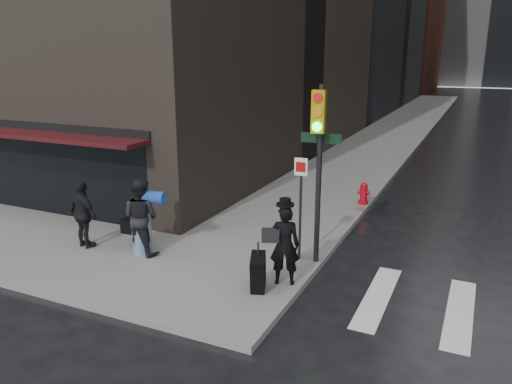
% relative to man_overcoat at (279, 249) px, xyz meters
% --- Properties ---
extents(ground, '(140.00, 140.00, 0.00)m').
position_rel_man_overcoat_xyz_m(ground, '(-1.52, -0.37, -0.96)').
color(ground, black).
rests_on(ground, ground).
extents(sidewalk_left, '(4.00, 50.00, 0.15)m').
position_rel_man_overcoat_xyz_m(sidewalk_left, '(-1.52, 26.63, -0.88)').
color(sidewalk_left, slate).
rests_on(sidewalk_left, ground).
extents(storefront, '(8.40, 1.11, 2.83)m').
position_rel_man_overcoat_xyz_m(storefront, '(-8.52, 1.53, 0.87)').
color(storefront, black).
rests_on(storefront, ground).
extents(man_overcoat, '(0.97, 1.23, 1.93)m').
position_rel_man_overcoat_xyz_m(man_overcoat, '(0.00, 0.00, 0.00)').
color(man_overcoat, black).
rests_on(man_overcoat, ground).
extents(man_jeans, '(1.34, 0.75, 1.88)m').
position_rel_man_overcoat_xyz_m(man_jeans, '(-3.70, 0.22, 0.14)').
color(man_jeans, black).
rests_on(man_jeans, ground).
extents(man_greycoat, '(1.08, 0.65, 1.73)m').
position_rel_man_overcoat_xyz_m(man_greycoat, '(-5.25, -0.07, 0.06)').
color(man_greycoat, black).
rests_on(man_greycoat, ground).
extents(traffic_light, '(1.03, 0.49, 4.10)m').
position_rel_man_overcoat_xyz_m(traffic_light, '(0.29, 1.44, 1.84)').
color(traffic_light, black).
rests_on(traffic_light, ground).
extents(fire_hydrant, '(0.41, 0.32, 0.72)m').
position_rel_man_overcoat_xyz_m(fire_hydrant, '(0.28, 6.59, -0.48)').
color(fire_hydrant, '#A70A16').
rests_on(fire_hydrant, ground).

